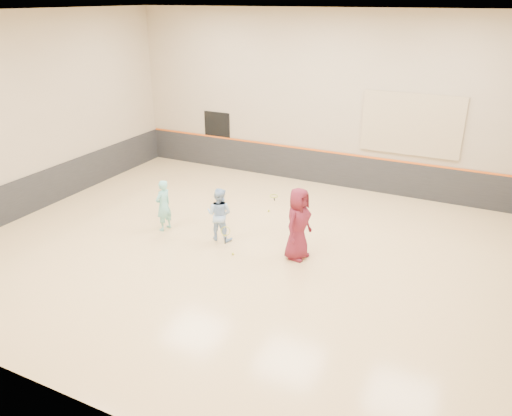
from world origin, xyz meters
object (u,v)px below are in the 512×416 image
at_px(instructor, 219,214).
at_px(spare_racket, 274,196).
at_px(young_man, 298,224).
at_px(girl, 163,205).

xyz_separation_m(instructor, spare_racket, (0.03, 3.62, -0.74)).
xyz_separation_m(young_man, spare_racket, (-2.32, 3.66, -0.95)).
relative_size(girl, instructor, 1.00).
bearing_deg(spare_racket, girl, -115.38).
height_order(girl, spare_racket, girl).
bearing_deg(young_man, girl, 101.03).
xyz_separation_m(instructor, young_man, (2.35, -0.03, 0.20)).
xyz_separation_m(girl, young_man, (4.11, 0.13, 0.20)).
relative_size(instructor, spare_racket, 2.36).
xyz_separation_m(girl, spare_racket, (1.80, 3.79, -0.74)).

